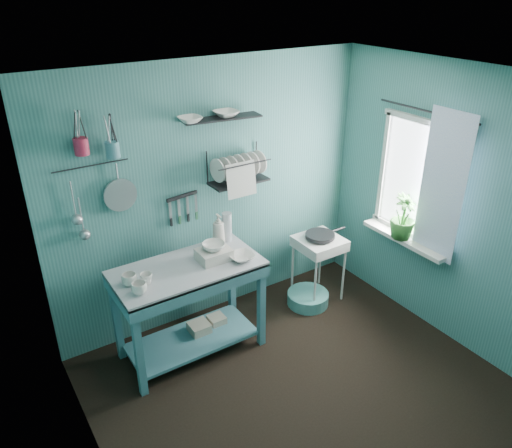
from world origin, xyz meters
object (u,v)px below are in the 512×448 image
work_counter (190,310)px  storage_tin_small (217,325)px  storage_tin_large (200,333)px  floor_basin (308,298)px  mug_mid (147,279)px  colander (120,195)px  mug_right (129,279)px  water_bottle (227,227)px  utensil_cup_teal (113,150)px  frying_pan (320,235)px  wash_tub (214,255)px  hotplate_stand (318,268)px  soap_bottle (218,230)px  potted_plant (404,217)px  dish_rack (239,166)px  mug_left (139,288)px  utensil_cup_magenta (81,146)px

work_counter → storage_tin_small: 0.46m
storage_tin_large → floor_basin: bearing=-2.6°
mug_mid → colander: 0.73m
mug_right → storage_tin_small: 1.16m
water_bottle → colander: colander is taller
mug_right → utensil_cup_teal: (0.13, 0.41, 0.93)m
frying_pan → wash_tub: bearing=-176.7°
hotplate_stand → mug_mid: bearing=-178.9°
work_counter → storage_tin_small: work_counter is taller
utensil_cup_teal → storage_tin_large: size_ratio=0.59×
mug_mid → wash_tub: (0.63, 0.04, 0.00)m
wash_tub → soap_bottle: (0.17, 0.22, 0.10)m
soap_bottle → potted_plant: 1.75m
mug_right → storage_tin_large: size_ratio=0.56×
soap_bottle → frying_pan: soap_bottle is taller
water_bottle → dish_rack: dish_rack is taller
potted_plant → storage_tin_small: (-1.71, 0.62, -0.95)m
dish_rack → mug_right: bearing=-164.5°
soap_bottle → storage_tin_large: bearing=-154.9°
wash_tub → floor_basin: 1.40m
mug_left → mug_mid: (0.10, 0.10, -0.00)m
utensil_cup_magenta → floor_basin: bearing=-12.2°
work_counter → hotplate_stand: bearing=7.4°
hotplate_stand → storage_tin_large: (-1.40, -0.00, -0.24)m
wash_tub → storage_tin_small: wash_tub is taller
colander → storage_tin_small: 1.56m
work_counter → colander: colander is taller
mug_mid → mug_right: mug_right is taller
frying_pan → utensil_cup_teal: bearing=169.1°
mug_right → utensil_cup_teal: bearing=73.1°
storage_tin_large → water_bottle: bearing=22.0°
mug_right → utensil_cup_teal: 1.03m
mug_left → work_counter: bearing=18.4°
utensil_cup_teal → mug_left: bearing=-100.4°
mug_right → utensil_cup_teal: size_ratio=0.95×
wash_tub → storage_tin_small: bearing=63.4°
mug_right → floor_basin: (1.84, -0.01, -0.88)m
hotplate_stand → storage_tin_large: hotplate_stand is taller
utensil_cup_magenta → storage_tin_small: bearing=-20.2°
dish_rack → storage_tin_large: (-0.64, -0.31, -1.42)m
floor_basin → soap_bottle: bearing=167.4°
mug_mid → storage_tin_small: bearing=11.6°
mug_mid → colander: (0.03, 0.50, 0.53)m
mug_right → storage_tin_large: (0.60, 0.05, -0.83)m
mug_right → dish_rack: 1.42m
hotplate_stand → utensil_cup_magenta: 2.67m
hotplate_stand → soap_bottle: bearing=169.9°
utensil_cup_teal → storage_tin_small: size_ratio=0.65×
storage_tin_small → mug_right: bearing=-174.3°
frying_pan → potted_plant: bearing=-49.2°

